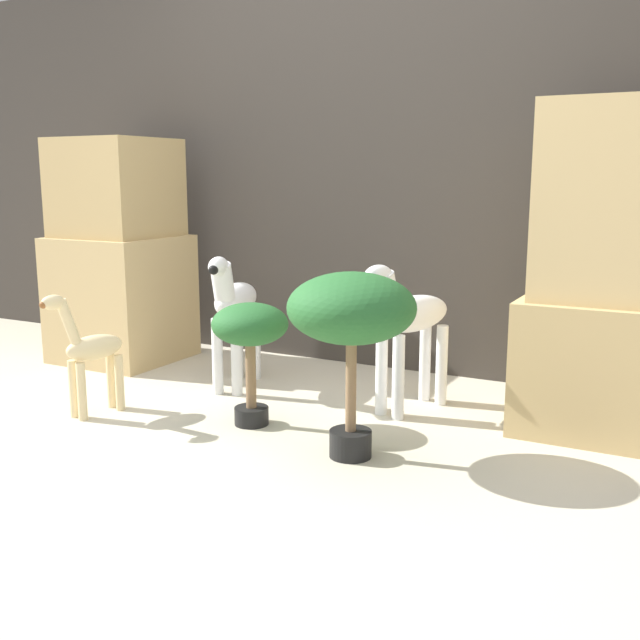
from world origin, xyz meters
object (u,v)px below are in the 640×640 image
at_px(zebra_left, 234,307).
at_px(giraffe_figurine, 90,353).
at_px(potted_palm_front, 250,333).
at_px(potted_palm_back, 352,314).
at_px(zebra_right, 408,322).

height_order(zebra_left, giraffe_figurine, zebra_left).
distance_m(giraffe_figurine, potted_palm_front, 0.74).
bearing_deg(giraffe_figurine, potted_palm_back, 3.59).
xyz_separation_m(zebra_left, potted_palm_back, (0.91, -0.58, 0.14)).
height_order(zebra_right, giraffe_figurine, zebra_right).
bearing_deg(zebra_left, zebra_right, 3.05).
bearing_deg(potted_palm_back, zebra_left, 147.71).
bearing_deg(zebra_right, potted_palm_back, -88.40).
xyz_separation_m(zebra_left, potted_palm_front, (0.38, -0.44, -0.01)).
height_order(potted_palm_front, potted_palm_back, potted_palm_back).
xyz_separation_m(zebra_right, zebra_left, (-0.90, -0.05, 0.00)).
relative_size(giraffe_figurine, potted_palm_front, 1.06).
height_order(giraffe_figurine, potted_palm_front, giraffe_figurine).
relative_size(zebra_left, giraffe_figurine, 1.22).
relative_size(zebra_left, potted_palm_back, 0.97).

